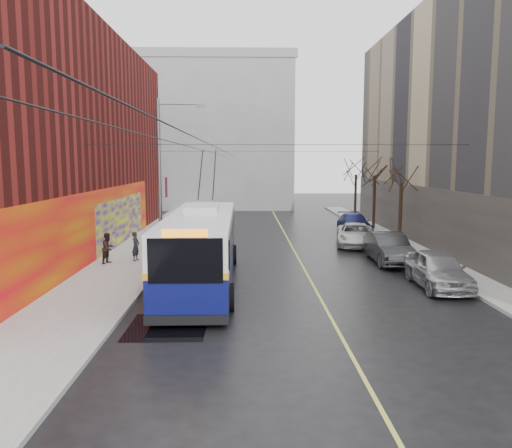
{
  "coord_description": "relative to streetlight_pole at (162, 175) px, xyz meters",
  "views": [
    {
      "loc": [
        -1.58,
        -17.62,
        5.63
      ],
      "look_at": [
        -1.04,
        7.7,
        2.43
      ],
      "focal_mm": 35.0,
      "sensor_mm": 36.0,
      "label": 1
    }
  ],
  "objects": [
    {
      "name": "ground",
      "position": [
        6.14,
        -10.0,
        -4.85
      ],
      "size": [
        140.0,
        140.0,
        0.0
      ],
      "primitive_type": "plane",
      "color": "black",
      "rests_on": "ground"
    },
    {
      "name": "sidewalk_left",
      "position": [
        -1.86,
        2.0,
        -4.77
      ],
      "size": [
        4.0,
        60.0,
        0.15
      ],
      "primitive_type": "cube",
      "color": "gray",
      "rests_on": "ground"
    },
    {
      "name": "sidewalk_right",
      "position": [
        15.14,
        2.0,
        -4.77
      ],
      "size": [
        2.0,
        60.0,
        0.15
      ],
      "primitive_type": "cube",
      "color": "gray",
      "rests_on": "ground"
    },
    {
      "name": "lane_line",
      "position": [
        7.64,
        4.0,
        -4.84
      ],
      "size": [
        0.12,
        50.0,
        0.01
      ],
      "primitive_type": "cube",
      "color": "#BFB74C",
      "rests_on": "ground"
    },
    {
      "name": "building_left",
      "position": [
        -9.85,
        3.99,
        2.14
      ],
      "size": [
        12.11,
        36.0,
        14.0
      ],
      "color": "#551411",
      "rests_on": "ground"
    },
    {
      "name": "building_far",
      "position": [
        0.14,
        34.99,
        4.17
      ],
      "size": [
        20.5,
        12.1,
        18.0
      ],
      "color": "gray",
      "rests_on": "ground"
    },
    {
      "name": "streetlight_pole",
      "position": [
        0.0,
        0.0,
        0.0
      ],
      "size": [
        2.65,
        0.6,
        9.0
      ],
      "color": "slate",
      "rests_on": "ground"
    },
    {
      "name": "catenary_wires",
      "position": [
        3.6,
        4.77,
        1.4
      ],
      "size": [
        18.0,
        60.0,
        0.22
      ],
      "color": "black"
    },
    {
      "name": "tree_near",
      "position": [
        15.14,
        6.0,
        0.13
      ],
      "size": [
        3.2,
        3.2,
        6.4
      ],
      "color": "black",
      "rests_on": "ground"
    },
    {
      "name": "tree_mid",
      "position": [
        15.14,
        13.0,
        0.41
      ],
      "size": [
        3.2,
        3.2,
        6.68
      ],
      "color": "black",
      "rests_on": "ground"
    },
    {
      "name": "tree_far",
      "position": [
        15.14,
        20.0,
        0.3
      ],
      "size": [
        3.2,
        3.2,
        6.57
      ],
      "color": "black",
      "rests_on": "ground"
    },
    {
      "name": "puddle",
      "position": [
        1.88,
        -11.11,
        -4.84
      ],
      "size": [
        2.67,
        2.93,
        0.01
      ],
      "primitive_type": "cube",
      "color": "black",
      "rests_on": "ground"
    },
    {
      "name": "pigeons_flying",
      "position": [
        2.83,
        0.49,
        2.4
      ],
      "size": [
        3.18,
        1.84,
        2.35
      ],
      "color": "slate"
    },
    {
      "name": "trolleybus",
      "position": [
        2.52,
        -4.99,
        -3.1
      ],
      "size": [
        3.21,
        13.34,
        6.29
      ],
      "rotation": [
        0.0,
        0.0,
        0.01
      ],
      "color": "#090D4A",
      "rests_on": "ground"
    },
    {
      "name": "parked_car_a",
      "position": [
        13.14,
        -5.99,
        -4.01
      ],
      "size": [
        2.11,
        4.95,
        1.67
      ],
      "primitive_type": "imported",
      "rotation": [
        0.0,
        0.0,
        -0.03
      ],
      "color": "#A9A9AE",
      "rests_on": "ground"
    },
    {
      "name": "parked_car_b",
      "position": [
        12.51,
        -0.5,
        -4.01
      ],
      "size": [
        1.78,
        5.08,
        1.67
      ],
      "primitive_type": "imported",
      "rotation": [
        0.0,
        0.0,
        -0.0
      ],
      "color": "#2B2C2E",
      "rests_on": "ground"
    },
    {
      "name": "parked_car_c",
      "position": [
        11.94,
        5.22,
        -4.1
      ],
      "size": [
        3.36,
        5.71,
        1.49
      ],
      "primitive_type": "imported",
      "rotation": [
        0.0,
        0.0,
        -0.17
      ],
      "color": "silver",
      "rests_on": "ground"
    },
    {
      "name": "parked_car_d",
      "position": [
        13.14,
        11.14,
        -4.09
      ],
      "size": [
        2.17,
        5.24,
        1.52
      ],
      "primitive_type": "imported",
      "rotation": [
        0.0,
        0.0,
        -0.01
      ],
      "color": "navy",
      "rests_on": "ground"
    },
    {
      "name": "following_car",
      "position": [
        2.27,
        7.22,
        -4.12
      ],
      "size": [
        2.01,
        4.37,
        1.45
      ],
      "primitive_type": "imported",
      "rotation": [
        0.0,
        0.0,
        -0.07
      ],
      "color": "#9F9EA3",
      "rests_on": "ground"
    },
    {
      "name": "pedestrian_a",
      "position": [
        -1.51,
        -0.31,
        -3.89
      ],
      "size": [
        0.52,
        0.66,
        1.61
      ],
      "primitive_type": "imported",
      "rotation": [
        0.0,
        0.0,
        1.33
      ],
      "color": "black",
      "rests_on": "sidewalk_left"
    },
    {
      "name": "pedestrian_b",
      "position": [
        -2.85,
        -1.0,
        -3.86
      ],
      "size": [
        0.89,
        0.99,
        1.67
      ],
      "primitive_type": "imported",
      "rotation": [
        0.0,
        0.0,
        1.18
      ],
      "color": "black",
      "rests_on": "sidewalk_left"
    },
    {
      "name": "pedestrian_c",
      "position": [
        -0.36,
        3.31,
        -3.92
      ],
      "size": [
        1.16,
        1.0,
        1.56
      ],
      "primitive_type": "imported",
      "rotation": [
        0.0,
        0.0,
        2.62
      ],
      "color": "black",
      "rests_on": "sidewalk_left"
    }
  ]
}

